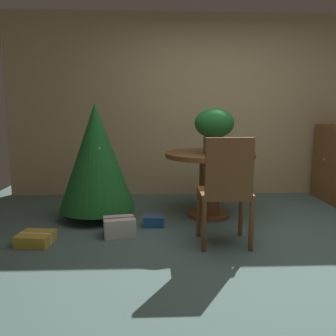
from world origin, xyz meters
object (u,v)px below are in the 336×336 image
(flower_vase, at_px, (214,126))
(gift_box_cream, at_px, (119,227))
(wooden_chair_near, at_px, (226,186))
(holiday_tree, at_px, (96,157))
(gift_box_gold, at_px, (35,238))
(gift_box_blue, at_px, (154,221))
(round_dining_table, at_px, (210,172))

(flower_vase, height_order, gift_box_cream, flower_vase)
(wooden_chair_near, relative_size, holiday_tree, 0.77)
(holiday_tree, xyz_separation_m, gift_box_gold, (-0.46, -0.80, -0.66))
(gift_box_cream, height_order, gift_box_gold, gift_box_cream)
(gift_box_cream, relative_size, gift_box_gold, 1.01)
(flower_vase, relative_size, gift_box_cream, 1.48)
(gift_box_blue, bearing_deg, round_dining_table, 26.79)
(round_dining_table, xyz_separation_m, gift_box_blue, (-0.66, -0.33, -0.48))
(holiday_tree, bearing_deg, flower_vase, -2.52)
(wooden_chair_near, xyz_separation_m, gift_box_gold, (-1.77, 0.14, -0.52))
(gift_box_gold, distance_m, gift_box_blue, 1.21)
(holiday_tree, xyz_separation_m, gift_box_cream, (0.31, -0.60, -0.63))
(wooden_chair_near, distance_m, holiday_tree, 1.61)
(wooden_chair_near, distance_m, gift_box_gold, 1.85)
(round_dining_table, bearing_deg, gift_box_cream, -148.34)
(flower_vase, bearing_deg, holiday_tree, 177.48)
(gift_box_blue, bearing_deg, flower_vase, 20.62)
(flower_vase, bearing_deg, gift_box_blue, -159.38)
(round_dining_table, height_order, gift_box_gold, round_dining_table)
(gift_box_cream, distance_m, gift_box_blue, 0.45)
(round_dining_table, bearing_deg, wooden_chair_near, -90.00)
(holiday_tree, distance_m, gift_box_gold, 1.14)
(wooden_chair_near, distance_m, gift_box_cream, 1.16)
(gift_box_cream, xyz_separation_m, gift_box_gold, (-0.77, -0.19, -0.04))
(gift_box_cream, relative_size, gift_box_blue, 1.51)
(flower_vase, bearing_deg, round_dining_table, 112.26)
(holiday_tree, bearing_deg, gift_box_cream, -63.12)
(wooden_chair_near, xyz_separation_m, gift_box_cream, (-1.00, 0.33, -0.48))
(flower_vase, xyz_separation_m, holiday_tree, (-1.34, 0.06, -0.35))
(round_dining_table, relative_size, wooden_chair_near, 1.02)
(gift_box_gold, bearing_deg, flower_vase, 22.27)
(wooden_chair_near, relative_size, gift_box_gold, 2.99)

